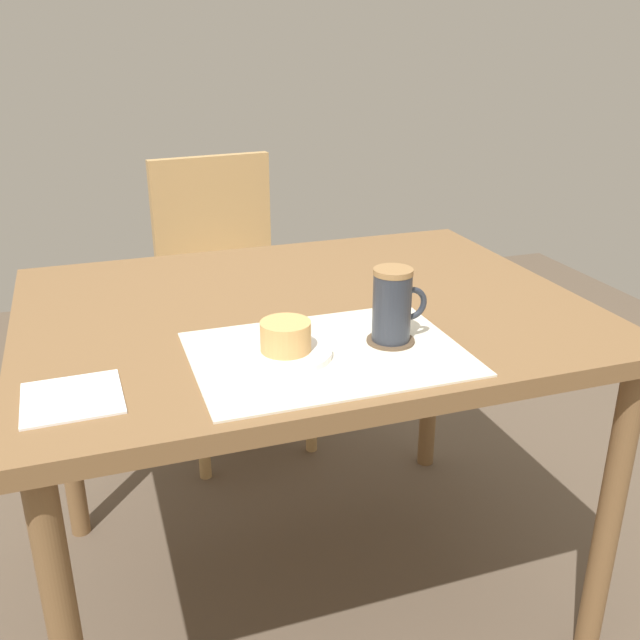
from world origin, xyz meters
name	(u,v)px	position (x,y,z in m)	size (l,w,h in m)	color
ground_plane	(307,587)	(0.00, 0.00, -0.01)	(4.40, 4.40, 0.02)	brown
dining_table	(305,339)	(0.00, 0.00, 0.66)	(1.14, 0.89, 0.73)	brown
wooden_chair	(227,288)	(0.00, 0.80, 0.50)	(0.46, 0.46, 0.90)	tan
placemat	(327,354)	(-0.04, -0.24, 0.74)	(0.47, 0.34, 0.00)	silver
pastry_plate	(286,353)	(-0.11, -0.24, 0.74)	(0.16, 0.16, 0.01)	white
pastry	(286,336)	(-0.11, -0.24, 0.78)	(0.09, 0.09, 0.05)	#E0A860
coffee_coaster	(391,340)	(0.09, -0.24, 0.74)	(0.09, 0.09, 0.01)	brown
coffee_mug	(393,305)	(0.09, -0.24, 0.81)	(0.10, 0.07, 0.13)	#2D333D
paper_napkin	(72,398)	(-0.46, -0.27, 0.74)	(0.15, 0.15, 0.00)	white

